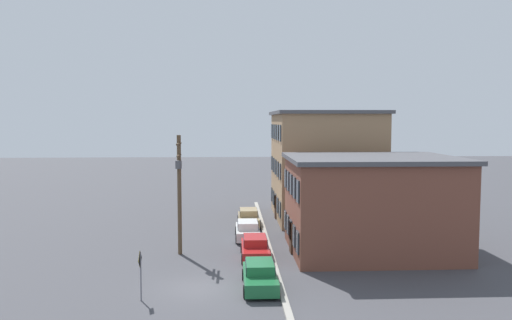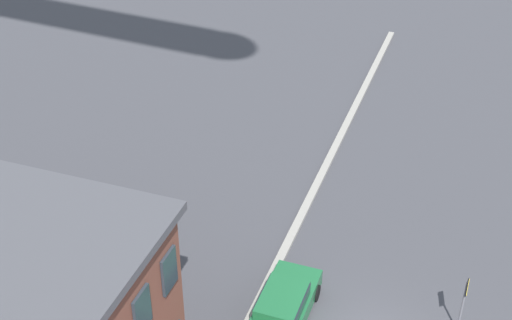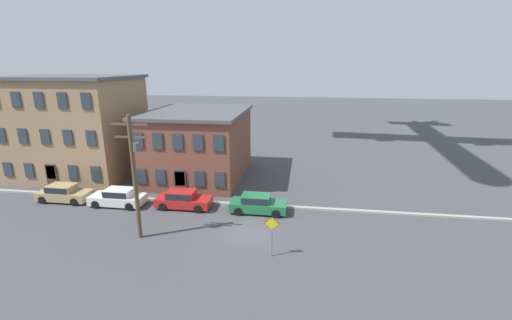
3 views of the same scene
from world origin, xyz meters
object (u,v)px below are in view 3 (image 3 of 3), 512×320
object	(u,v)px
car_red	(183,199)
caution_sign	(272,230)
utility_pole	(135,171)
car_green	(258,203)
car_white	(118,197)
car_tan	(64,192)

from	to	relation	value
car_red	caution_sign	bearing A→B (deg)	-38.69
utility_pole	caution_sign	bearing A→B (deg)	-6.94
car_red	car_green	world-z (taller)	same
caution_sign	utility_pole	world-z (taller)	utility_pole
car_green	utility_pole	size ratio (longest dim) A/B	0.53
car_red	car_green	size ratio (longest dim) A/B	1.00
car_white	car_red	world-z (taller)	same
car_tan	car_red	bearing A→B (deg)	0.49
car_green	caution_sign	bearing A→B (deg)	-74.61
car_tan	car_green	xyz separation A→B (m)	(16.59, 0.07, 0.00)
car_white	car_tan	bearing A→B (deg)	177.25
car_white	car_green	size ratio (longest dim) A/B	1.00
car_tan	car_red	distance (m)	10.50
car_white	utility_pole	size ratio (longest dim) A/B	0.53
car_tan	car_white	xyz separation A→B (m)	(5.08, -0.24, 0.00)
car_tan	car_red	world-z (taller)	same
car_white	caution_sign	xyz separation A→B (m)	(13.23, -5.92, 0.99)
caution_sign	utility_pole	distance (m)	9.45
car_red	utility_pole	distance (m)	6.58
utility_pole	car_tan	bearing A→B (deg)	151.60
car_white	caution_sign	size ratio (longest dim) A/B	1.68
car_tan	utility_pole	size ratio (longest dim) A/B	0.53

